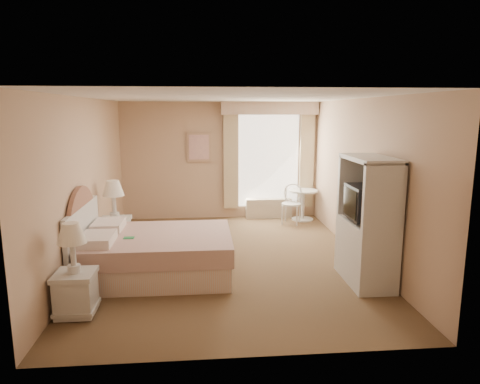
{
  "coord_description": "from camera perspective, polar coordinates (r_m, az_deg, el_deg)",
  "views": [
    {
      "loc": [
        -0.38,
        -6.42,
        2.3
      ],
      "look_at": [
        0.21,
        0.3,
        1.02
      ],
      "focal_mm": 32.0,
      "sensor_mm": 36.0,
      "label": 1
    }
  ],
  "objects": [
    {
      "name": "room",
      "position": [
        6.52,
        -1.63,
        1.45
      ],
      "size": [
        4.21,
        5.51,
        2.51
      ],
      "color": "brown",
      "rests_on": "ground"
    },
    {
      "name": "window",
      "position": [
        9.24,
        3.89,
        4.73
      ],
      "size": [
        2.05,
        0.22,
        2.51
      ],
      "color": "white",
      "rests_on": "room"
    },
    {
      "name": "framed_art",
      "position": [
        9.17,
        -5.5,
        5.97
      ],
      "size": [
        0.52,
        0.04,
        0.62
      ],
      "color": "tan",
      "rests_on": "room"
    },
    {
      "name": "bed",
      "position": [
        6.24,
        -11.74,
        -7.86
      ],
      "size": [
        2.08,
        1.57,
        1.39
      ],
      "color": "#D9A98D",
      "rests_on": "room"
    },
    {
      "name": "nightstand_near",
      "position": [
        5.28,
        -21.13,
        -11.08
      ],
      "size": [
        0.44,
        0.44,
        1.07
      ],
      "color": "silver",
      "rests_on": "room"
    },
    {
      "name": "nightstand_far",
      "position": [
        7.39,
        -16.31,
        -4.27
      ],
      "size": [
        0.49,
        0.49,
        1.17
      ],
      "color": "silver",
      "rests_on": "room"
    },
    {
      "name": "round_table",
      "position": [
        9.24,
        8.39,
        -1.05
      ],
      "size": [
        0.62,
        0.62,
        0.65
      ],
      "color": "silver",
      "rests_on": "room"
    },
    {
      "name": "cafe_chair",
      "position": [
        8.93,
        6.94,
        -1.14
      ],
      "size": [
        0.52,
        0.52,
        0.82
      ],
      "rotation": [
        0.0,
        0.0,
        -0.42
      ],
      "color": "silver",
      "rests_on": "room"
    },
    {
      "name": "armoire",
      "position": [
        6.02,
        16.58,
        -5.02
      ],
      "size": [
        0.52,
        1.03,
        1.72
      ],
      "color": "silver",
      "rests_on": "room"
    }
  ]
}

